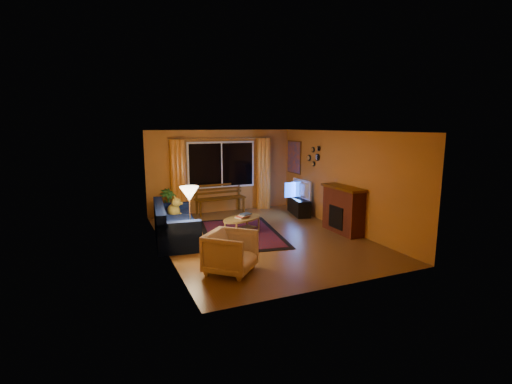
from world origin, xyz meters
name	(u,v)px	position (x,y,z in m)	size (l,w,h in m)	color
floor	(261,238)	(0.00, 0.00, -0.01)	(4.50, 6.00, 0.02)	brown
ceiling	(261,131)	(0.00, 0.00, 2.51)	(4.50, 6.00, 0.02)	white
wall_back	(221,171)	(0.00, 3.01, 1.25)	(4.50, 0.02, 2.50)	#C5792E
wall_left	(162,192)	(-2.26, 0.00, 1.25)	(0.02, 6.00, 2.50)	#C5792E
wall_right	(342,180)	(2.26, 0.00, 1.25)	(0.02, 6.00, 2.50)	#C5792E
window	(222,165)	(0.00, 2.94, 1.45)	(2.00, 0.02, 1.30)	black
curtain_rod	(222,138)	(0.00, 2.90, 2.25)	(0.03, 0.03, 3.20)	#BF8C3F
curtain_left	(178,178)	(-1.35, 2.88, 1.12)	(0.36, 0.36, 2.24)	orange
curtain_right	(263,174)	(1.35, 2.88, 1.12)	(0.36, 0.36, 2.24)	orange
bench	(220,206)	(-0.12, 2.75, 0.23)	(1.53, 0.45, 0.46)	#512C06
potted_plant	(168,204)	(-1.69, 2.75, 0.42)	(0.47, 0.47, 0.85)	#235B1E
sofa	(176,222)	(-1.90, 0.58, 0.43)	(0.91, 2.11, 0.85)	#081237
dog	(174,208)	(-1.85, 1.06, 0.65)	(0.30, 0.42, 0.46)	olive
armchair	(231,250)	(-1.37, -1.72, 0.41)	(0.80, 0.75, 0.83)	beige
floor_lamp	(190,219)	(-1.75, -0.25, 0.68)	(0.23, 0.23, 1.37)	#BF8C3F
rug	(241,233)	(-0.33, 0.47, 0.01)	(1.82, 2.88, 0.02)	#680E0A
coffee_table	(242,226)	(-0.30, 0.46, 0.20)	(1.12, 1.12, 0.41)	#A78E48
tv_console	(299,206)	(2.00, 1.70, 0.24)	(0.39, 1.17, 0.49)	black
television	(299,189)	(2.00, 1.70, 0.77)	(0.97, 0.13, 0.56)	black
fireplace	(343,211)	(2.05, -0.40, 0.55)	(0.40, 1.20, 1.10)	maroon
mirror_cluster	(313,155)	(2.21, 1.30, 1.80)	(0.06, 0.60, 0.56)	black
painting	(294,157)	(2.22, 2.45, 1.65)	(0.04, 0.76, 0.96)	#C64E0D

